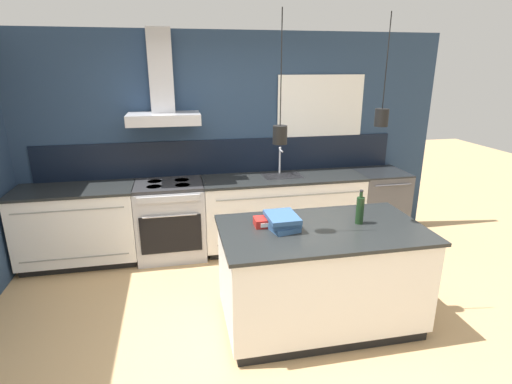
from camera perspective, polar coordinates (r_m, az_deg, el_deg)
name	(u,v)px	position (r m, az deg, el deg)	size (l,w,h in m)	color
ground_plane	(255,334)	(3.66, -0.17, -19.59)	(16.00, 16.00, 0.00)	tan
wall_back	(220,138)	(4.96, -5.18, 7.66)	(5.60, 2.05, 2.60)	navy
counter_run_left	(78,226)	(5.01, -24.04, -4.42)	(1.30, 0.64, 0.91)	black
counter_run_sink	(282,211)	(5.04, 3.81, -2.70)	(1.98, 0.64, 1.24)	black
oven_range	(171,220)	(4.87, -12.06, -3.89)	(0.79, 0.66, 0.91)	#B5B5BA
dishwasher	(377,204)	(5.51, 16.93, -1.72)	(0.62, 0.65, 0.91)	#4C4C51
kitchen_island	(320,275)	(3.61, 9.15, -11.68)	(1.73, 0.98, 0.91)	black
bottle_on_island	(360,210)	(3.53, 14.63, -2.46)	(0.07, 0.07, 0.30)	#193319
book_stack	(282,221)	(3.34, 3.76, -4.22)	(0.28, 0.34, 0.12)	#335684
red_supply_box	(265,222)	(3.40, 1.36, -4.28)	(0.19, 0.15, 0.07)	red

